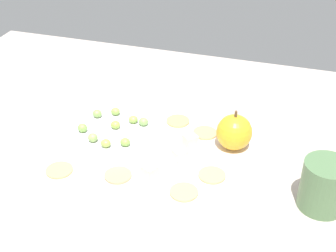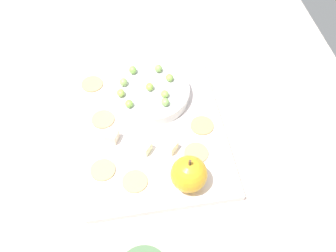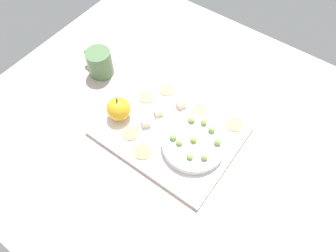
{
  "view_description": "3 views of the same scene",
  "coord_description": "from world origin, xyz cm",
  "px_view_note": "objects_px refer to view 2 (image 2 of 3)",
  "views": [
    {
      "loc": [
        27.25,
        -65.06,
        55.73
      ],
      "look_at": [
        5.06,
        5.37,
        8.02
      ],
      "focal_mm": 49.5,
      "sensor_mm": 36.0,
      "label": 1
    },
    {
      "loc": [
        50.1,
        -2.09,
        68.22
      ],
      "look_at": [
        6.23,
        5.17,
        7.95
      ],
      "focal_mm": 40.79,
      "sensor_mm": 36.0,
      "label": 2
    },
    {
      "loc": [
        -23.56,
        40.21,
        78.5
      ],
      "look_at": [
        2.97,
        3.79,
        8.26
      ],
      "focal_mm": 33.53,
      "sensor_mm": 36.0,
      "label": 3
    }
  ],
  "objects_px": {
    "cheese_cube_0": "(112,136)",
    "platter": "(153,128)",
    "grape_0": "(170,78)",
    "grape_1": "(158,68)",
    "apple_whole": "(189,174)",
    "serving_dish": "(150,92)",
    "grape_2": "(123,82)",
    "grape_3": "(132,70)",
    "grape_8": "(165,94)",
    "grape_4": "(165,102)",
    "grape_6": "(150,87)",
    "cracker_0": "(103,170)",
    "cracker_3": "(103,121)",
    "cheese_cube_1": "(145,147)",
    "grape_7": "(129,104)",
    "grape_5": "(121,93)",
    "cracker_2": "(202,125)",
    "cracker_1": "(135,181)",
    "cracker_4": "(92,84)",
    "cracker_5": "(196,153)",
    "cheese_cube_2": "(170,146)"
  },
  "relations": [
    {
      "from": "cheese_cube_0",
      "to": "platter",
      "type": "bearing_deg",
      "value": 103.66
    },
    {
      "from": "grape_0",
      "to": "grape_1",
      "type": "xyz_separation_m",
      "value": [
        -0.03,
        -0.02,
        0.0
      ]
    },
    {
      "from": "apple_whole",
      "to": "grape_0",
      "type": "xyz_separation_m",
      "value": [
        -0.24,
        0.01,
        -0.0
      ]
    },
    {
      "from": "serving_dish",
      "to": "grape_2",
      "type": "bearing_deg",
      "value": -110.15
    },
    {
      "from": "grape_2",
      "to": "grape_3",
      "type": "bearing_deg",
      "value": 145.13
    },
    {
      "from": "cheese_cube_0",
      "to": "grape_8",
      "type": "bearing_deg",
      "value": 122.42
    },
    {
      "from": "apple_whole",
      "to": "grape_4",
      "type": "distance_m",
      "value": 0.18
    },
    {
      "from": "apple_whole",
      "to": "grape_0",
      "type": "distance_m",
      "value": 0.24
    },
    {
      "from": "grape_6",
      "to": "grape_8",
      "type": "xyz_separation_m",
      "value": [
        0.03,
        0.03,
        -0.0
      ]
    },
    {
      "from": "serving_dish",
      "to": "grape_1",
      "type": "distance_m",
      "value": 0.06
    },
    {
      "from": "cheese_cube_0",
      "to": "grape_8",
      "type": "height_order",
      "value": "grape_8"
    },
    {
      "from": "cracker_0",
      "to": "cracker_3",
      "type": "relative_size",
      "value": 1.0
    },
    {
      "from": "cheese_cube_1",
      "to": "cracker_3",
      "type": "bearing_deg",
      "value": -138.2
    },
    {
      "from": "apple_whole",
      "to": "grape_7",
      "type": "bearing_deg",
      "value": -153.99
    },
    {
      "from": "platter",
      "to": "grape_4",
      "type": "relative_size",
      "value": 20.41
    },
    {
      "from": "grape_5",
      "to": "cracker_2",
      "type": "bearing_deg",
      "value": 60.32
    },
    {
      "from": "cracker_1",
      "to": "grape_1",
      "type": "bearing_deg",
      "value": 161.89
    },
    {
      "from": "grape_6",
      "to": "grape_8",
      "type": "bearing_deg",
      "value": 48.55
    },
    {
      "from": "grape_0",
      "to": "grape_1",
      "type": "bearing_deg",
      "value": -147.45
    },
    {
      "from": "cheese_cube_1",
      "to": "cracker_4",
      "type": "distance_m",
      "value": 0.22
    },
    {
      "from": "platter",
      "to": "cracker_4",
      "type": "distance_m",
      "value": 0.18
    },
    {
      "from": "cracker_1",
      "to": "grape_6",
      "type": "height_order",
      "value": "grape_6"
    },
    {
      "from": "cracker_5",
      "to": "grape_8",
      "type": "height_order",
      "value": "grape_8"
    },
    {
      "from": "cracker_2",
      "to": "grape_4",
      "type": "xyz_separation_m",
      "value": [
        -0.05,
        -0.07,
        0.03
      ]
    },
    {
      "from": "apple_whole",
      "to": "grape_5",
      "type": "distance_m",
      "value": 0.24
    },
    {
      "from": "cheese_cube_0",
      "to": "cracker_5",
      "type": "bearing_deg",
      "value": 69.53
    },
    {
      "from": "platter",
      "to": "grape_5",
      "type": "xyz_separation_m",
      "value": [
        -0.07,
        -0.06,
        0.04
      ]
    },
    {
      "from": "grape_8",
      "to": "cracker_5",
      "type": "bearing_deg",
      "value": 16.7
    },
    {
      "from": "cracker_0",
      "to": "cracker_4",
      "type": "distance_m",
      "value": 0.23
    },
    {
      "from": "serving_dish",
      "to": "grape_1",
      "type": "xyz_separation_m",
      "value": [
        -0.05,
        0.03,
        0.02
      ]
    },
    {
      "from": "cheese_cube_0",
      "to": "cracker_3",
      "type": "height_order",
      "value": "cheese_cube_0"
    },
    {
      "from": "serving_dish",
      "to": "cheese_cube_1",
      "type": "relative_size",
      "value": 7.26
    },
    {
      "from": "platter",
      "to": "apple_whole",
      "type": "xyz_separation_m",
      "value": [
        0.14,
        0.05,
        0.04
      ]
    },
    {
      "from": "cheese_cube_2",
      "to": "cracker_4",
      "type": "bearing_deg",
      "value": -144.19
    },
    {
      "from": "cracker_3",
      "to": "cracker_5",
      "type": "relative_size",
      "value": 1.0
    },
    {
      "from": "cheese_cube_1",
      "to": "grape_8",
      "type": "distance_m",
      "value": 0.13
    },
    {
      "from": "cracker_3",
      "to": "grape_4",
      "type": "bearing_deg",
      "value": 91.6
    },
    {
      "from": "cracker_0",
      "to": "cracker_2",
      "type": "relative_size",
      "value": 1.0
    },
    {
      "from": "grape_2",
      "to": "serving_dish",
      "type": "bearing_deg",
      "value": 69.85
    },
    {
      "from": "cheese_cube_1",
      "to": "cracker_2",
      "type": "relative_size",
      "value": 0.49
    },
    {
      "from": "cracker_4",
      "to": "grape_2",
      "type": "height_order",
      "value": "grape_2"
    },
    {
      "from": "cracker_5",
      "to": "grape_3",
      "type": "bearing_deg",
      "value": -155.09
    },
    {
      "from": "cheese_cube_0",
      "to": "grape_3",
      "type": "relative_size",
      "value": 1.29
    },
    {
      "from": "platter",
      "to": "apple_whole",
      "type": "distance_m",
      "value": 0.15
    },
    {
      "from": "apple_whole",
      "to": "cracker_3",
      "type": "bearing_deg",
      "value": -139.23
    },
    {
      "from": "grape_0",
      "to": "cracker_1",
      "type": "bearing_deg",
      "value": -24.73
    },
    {
      "from": "cheese_cube_2",
      "to": "grape_8",
      "type": "relative_size",
      "value": 1.29
    },
    {
      "from": "grape_2",
      "to": "grape_3",
      "type": "xyz_separation_m",
      "value": [
        -0.03,
        0.02,
        0.0
      ]
    },
    {
      "from": "cracker_2",
      "to": "grape_0",
      "type": "distance_m",
      "value": 0.13
    },
    {
      "from": "grape_5",
      "to": "platter",
      "type": "bearing_deg",
      "value": 37.45
    }
  ]
}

